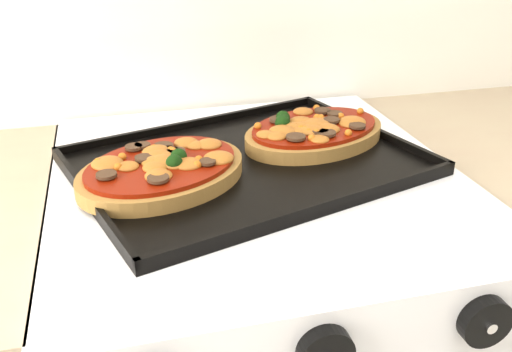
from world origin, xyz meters
name	(u,v)px	position (x,y,z in m)	size (l,w,h in m)	color
control_panel	(328,337)	(0.00, 1.39, 0.85)	(0.60, 0.02, 0.09)	silver
knob_center	(325,352)	(-0.01, 1.37, 0.85)	(0.06, 0.06, 0.02)	black
knob_right	(485,321)	(0.17, 1.37, 0.85)	(0.06, 0.06, 0.02)	black
baking_tray	(248,161)	(-0.01, 1.71, 0.92)	(0.49, 0.36, 0.02)	black
pizza_left	(162,168)	(-0.14, 1.68, 0.94)	(0.25, 0.19, 0.04)	#9E6A36
pizza_right	(315,130)	(0.11, 1.76, 0.94)	(0.25, 0.17, 0.04)	#9E6A36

